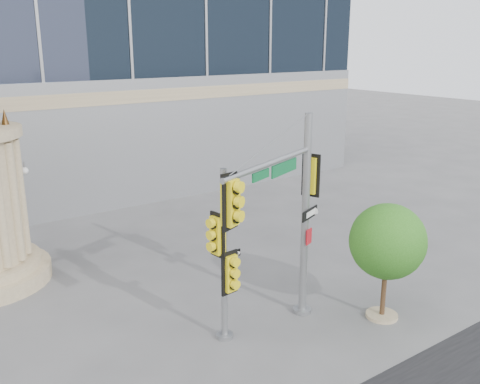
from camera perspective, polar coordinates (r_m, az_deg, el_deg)
ground at (r=14.57m, az=6.58°, el=-15.96°), size 120.00×120.00×0.00m
main_signal_pole at (r=13.89m, az=5.19°, el=-1.18°), size 4.29×2.04×5.82m
secondary_signal_pole at (r=13.52m, az=-1.60°, el=-5.53°), size 0.83×0.61×4.65m
street_tree at (r=15.43m, az=15.49°, el=-5.37°), size 2.17×2.12×3.38m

